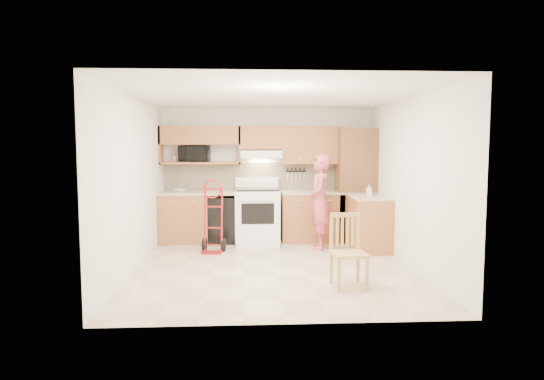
{
  "coord_description": "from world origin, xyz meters",
  "views": [
    {
      "loc": [
        -0.4,
        -6.85,
        1.77
      ],
      "look_at": [
        0.0,
        0.5,
        1.1
      ],
      "focal_mm": 31.43,
      "sensor_mm": 36.0,
      "label": 1
    }
  ],
  "objects": [
    {
      "name": "dining_chair",
      "position": [
        0.89,
        -1.02,
        0.46
      ],
      "size": [
        0.45,
        0.49,
        0.92
      ],
      "primitive_type": null,
      "rotation": [
        0.0,
        0.0,
        0.09
      ],
      "color": "#B48150",
      "rests_on": "ground"
    },
    {
      "name": "dishwasher",
      "position": [
        -0.8,
        1.95,
        0.42
      ],
      "size": [
        0.6,
        0.6,
        0.85
      ],
      "primitive_type": "cube",
      "color": "black",
      "rests_on": "ground"
    },
    {
      "name": "range_hood",
      "position": [
        -0.12,
        2.02,
        1.63
      ],
      "size": [
        0.76,
        0.46,
        0.14
      ],
      "primitive_type": "cube",
      "color": "white",
      "rests_on": "wall_back"
    },
    {
      "name": "soap_bottle",
      "position": [
        1.7,
        1.15,
        1.04
      ],
      "size": [
        0.1,
        0.1,
        0.2
      ],
      "primitive_type": "imported",
      "rotation": [
        0.0,
        0.0,
        -0.15
      ],
      "color": "white",
      "rests_on": "countertop_return"
    },
    {
      "name": "cab_return_right",
      "position": [
        1.7,
        1.15,
        0.45
      ],
      "size": [
        0.6,
        1.0,
        0.9
      ],
      "primitive_type": "cube",
      "color": "#956132",
      "rests_on": "ground"
    },
    {
      "name": "upper_shelf_mw",
      "position": [
        -1.25,
        2.08,
        1.47
      ],
      "size": [
        1.5,
        0.33,
        0.04
      ],
      "primitive_type": "cube",
      "color": "#956132",
      "rests_on": "wall_back"
    },
    {
      "name": "microwave",
      "position": [
        -1.36,
        2.08,
        1.64
      ],
      "size": [
        0.58,
        0.42,
        0.3
      ],
      "primitive_type": "imported",
      "rotation": [
        0.0,
        0.0,
        -0.08
      ],
      "color": "black",
      "rests_on": "upper_shelf_mw"
    },
    {
      "name": "countertop_right",
      "position": [
        0.83,
        1.95,
        0.92
      ],
      "size": [
        1.14,
        0.63,
        0.04
      ],
      "primitive_type": "cube",
      "color": "tan",
      "rests_on": "lower_cab_right"
    },
    {
      "name": "upper_cab_right",
      "position": [
        0.83,
        2.08,
        1.8
      ],
      "size": [
        1.14,
        0.33,
        0.7
      ],
      "primitive_type": "cube",
      "color": "#956132",
      "rests_on": "wall_back"
    },
    {
      "name": "pantry_tall",
      "position": [
        1.65,
        1.95,
        1.05
      ],
      "size": [
        0.7,
        0.6,
        2.1
      ],
      "primitive_type": "cube",
      "color": "brown",
      "rests_on": "ground"
    },
    {
      "name": "wall_back",
      "position": [
        0.0,
        2.26,
        1.25
      ],
      "size": [
        4.0,
        0.02,
        2.5
      ],
      "primitive_type": "cube",
      "color": "white",
      "rests_on": "ground"
    },
    {
      "name": "lower_cab_left",
      "position": [
        -1.55,
        1.95,
        0.45
      ],
      "size": [
        0.9,
        0.6,
        0.9
      ],
      "primitive_type": "cube",
      "color": "#956132",
      "rests_on": "ground"
    },
    {
      "name": "bowl",
      "position": [
        -1.63,
        1.95,
        0.97
      ],
      "size": [
        0.27,
        0.27,
        0.05
      ],
      "primitive_type": "imported",
      "rotation": [
        0.0,
        0.0,
        -0.38
      ],
      "color": "white",
      "rests_on": "countertop_left"
    },
    {
      "name": "wall_right",
      "position": [
        2.01,
        0.0,
        1.25
      ],
      "size": [
        0.02,
        4.5,
        2.5
      ],
      "primitive_type": "cube",
      "color": "white",
      "rests_on": "ground"
    },
    {
      "name": "range",
      "position": [
        -0.2,
        1.8,
        0.6
      ],
      "size": [
        0.81,
        1.06,
        1.19
      ],
      "primitive_type": null,
      "color": "white",
      "rests_on": "ground"
    },
    {
      "name": "upper_cab_center",
      "position": [
        -0.12,
        2.08,
        1.94
      ],
      "size": [
        0.76,
        0.33,
        0.44
      ],
      "primitive_type": "cube",
      "color": "#956132",
      "rests_on": "wall_back"
    },
    {
      "name": "backsplash",
      "position": [
        0.0,
        2.23,
        1.2
      ],
      "size": [
        3.92,
        0.03,
        0.55
      ],
      "primitive_type": "cube",
      "color": "beige",
      "rests_on": "wall_back"
    },
    {
      "name": "countertop_return",
      "position": [
        1.7,
        1.15,
        0.92
      ],
      "size": [
        0.63,
        1.0,
        0.04
      ],
      "primitive_type": "cube",
      "color": "tan",
      "rests_on": "cab_return_right"
    },
    {
      "name": "ceiling",
      "position": [
        0.0,
        0.0,
        2.51
      ],
      "size": [
        4.0,
        4.5,
        0.02
      ],
      "primitive_type": "cube",
      "color": "white",
      "rests_on": "ground"
    },
    {
      "name": "knife_strip",
      "position": [
        0.55,
        2.21,
        1.24
      ],
      "size": [
        0.4,
        0.05,
        0.29
      ],
      "primitive_type": null,
      "color": "black",
      "rests_on": "backsplash"
    },
    {
      "name": "floor",
      "position": [
        0.0,
        0.0,
        -0.01
      ],
      "size": [
        4.0,
        4.5,
        0.02
      ],
      "primitive_type": "cube",
      "color": "beige",
      "rests_on": "ground"
    },
    {
      "name": "lower_cab_right",
      "position": [
        0.83,
        1.95,
        0.45
      ],
      "size": [
        1.14,
        0.6,
        0.9
      ],
      "primitive_type": "cube",
      "color": "#956132",
      "rests_on": "ground"
    },
    {
      "name": "wall_left",
      "position": [
        -2.01,
        0.0,
        1.25
      ],
      "size": [
        0.02,
        4.5,
        2.5
      ],
      "primitive_type": "cube",
      "color": "white",
      "rests_on": "ground"
    },
    {
      "name": "person",
      "position": [
        0.86,
        1.25,
        0.82
      ],
      "size": [
        0.45,
        0.64,
        1.64
      ],
      "primitive_type": "imported",
      "rotation": [
        0.0,
        0.0,
        -1.67
      ],
      "color": "#C64C56",
      "rests_on": "ground"
    },
    {
      "name": "upper_cab_left",
      "position": [
        -1.25,
        2.08,
        1.98
      ],
      "size": [
        1.5,
        0.33,
        0.34
      ],
      "primitive_type": "cube",
      "color": "#956132",
      "rests_on": "wall_back"
    },
    {
      "name": "countertop_left",
      "position": [
        -1.25,
        1.95,
        0.92
      ],
      "size": [
        1.5,
        0.63,
        0.04
      ],
      "primitive_type": "cube",
      "color": "tan",
      "rests_on": "lower_cab_left"
    },
    {
      "name": "hand_truck",
      "position": [
        -0.97,
        1.06,
        0.55
      ],
      "size": [
        0.49,
        0.46,
        1.11
      ],
      "primitive_type": null,
      "rotation": [
        0.0,
        0.0,
        -0.15
      ],
      "color": "maroon",
      "rests_on": "ground"
    },
    {
      "name": "wall_front",
      "position": [
        0.0,
        -2.26,
        1.25
      ],
      "size": [
        4.0,
        0.02,
        2.5
      ],
      "primitive_type": "cube",
      "color": "white",
      "rests_on": "ground"
    }
  ]
}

